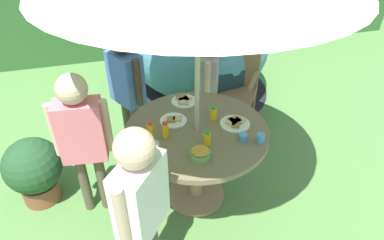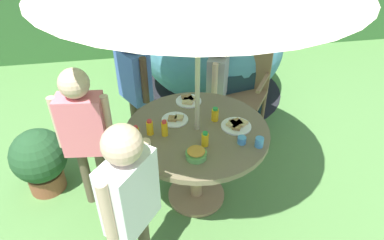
{
  "view_description": "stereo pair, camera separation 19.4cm",
  "coord_description": "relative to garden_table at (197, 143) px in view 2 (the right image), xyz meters",
  "views": [
    {
      "loc": [
        -0.59,
        -2.03,
        2.33
      ],
      "look_at": [
        -0.04,
        -0.01,
        0.85
      ],
      "focal_mm": 31.69,
      "sensor_mm": 36.0,
      "label": 1
    },
    {
      "loc": [
        -0.4,
        -2.07,
        2.33
      ],
      "look_at": [
        -0.04,
        -0.01,
        0.85
      ],
      "focal_mm": 31.69,
      "sensor_mm": 36.0,
      "label": 2
    }
  ],
  "objects": [
    {
      "name": "ground_plane",
      "position": [
        0.0,
        0.0,
        -0.62
      ],
      "size": [
        10.0,
        10.0,
        0.02
      ],
      "primitive_type": "cube",
      "color": "#548442"
    },
    {
      "name": "garden_table",
      "position": [
        0.0,
        0.0,
        0.0
      ],
      "size": [
        1.13,
        1.13,
        0.75
      ],
      "color": "tan",
      "rests_on": "ground_plane"
    },
    {
      "name": "wooden_chair",
      "position": [
        0.66,
        0.96,
        -0.01
      ],
      "size": [
        0.69,
        0.66,
        1.08
      ],
      "rotation": [
        0.0,
        0.0,
        -0.6
      ],
      "color": "brown",
      "rests_on": "ground_plane"
    },
    {
      "name": "dome_tent",
      "position": [
        0.51,
        1.85,
        0.07
      ],
      "size": [
        2.27,
        2.27,
        1.37
      ],
      "rotation": [
        0.0,
        0.0,
        0.2
      ],
      "color": "teal",
      "rests_on": "ground_plane"
    },
    {
      "name": "potted_plant",
      "position": [
        -1.33,
        0.33,
        -0.27
      ],
      "size": [
        0.48,
        0.48,
        0.63
      ],
      "color": "brown",
      "rests_on": "ground_plane"
    },
    {
      "name": "child_in_grey_shirt",
      "position": [
        0.36,
        0.81,
        0.14
      ],
      "size": [
        0.28,
        0.37,
        1.18
      ],
      "rotation": [
        0.0,
        0.0,
        -1.99
      ],
      "color": "navy",
      "rests_on": "ground_plane"
    },
    {
      "name": "child_in_blue_shirt",
      "position": [
        -0.46,
        0.81,
        0.22
      ],
      "size": [
        0.33,
        0.4,
        1.31
      ],
      "rotation": [
        0.0,
        0.0,
        -1.06
      ],
      "color": "brown",
      "rests_on": "ground_plane"
    },
    {
      "name": "child_in_pink_shirt",
      "position": [
        -0.86,
        0.1,
        0.21
      ],
      "size": [
        0.44,
        0.22,
        1.29
      ],
      "rotation": [
        0.0,
        0.0,
        -0.12
      ],
      "color": "brown",
      "rests_on": "ground_plane"
    },
    {
      "name": "child_in_white_shirt",
      "position": [
        -0.52,
        -0.67,
        0.23
      ],
      "size": [
        0.36,
        0.39,
        1.33
      ],
      "rotation": [
        0.0,
        0.0,
        0.91
      ],
      "color": "brown",
      "rests_on": "ground_plane"
    },
    {
      "name": "snack_bowl",
      "position": [
        -0.07,
        -0.33,
        0.18
      ],
      "size": [
        0.15,
        0.15,
        0.08
      ],
      "color": "#66B259",
      "rests_on": "garden_table"
    },
    {
      "name": "plate_mid_left",
      "position": [
        -0.0,
        0.41,
        0.15
      ],
      "size": [
        0.22,
        0.22,
        0.03
      ],
      "color": "white",
      "rests_on": "garden_table"
    },
    {
      "name": "plate_mid_right",
      "position": [
        0.31,
        -0.02,
        0.15
      ],
      "size": [
        0.24,
        0.24,
        0.03
      ],
      "color": "white",
      "rests_on": "garden_table"
    },
    {
      "name": "plate_back_edge",
      "position": [
        -0.15,
        0.14,
        0.15
      ],
      "size": [
        0.22,
        0.22,
        0.03
      ],
      "color": "white",
      "rests_on": "garden_table"
    },
    {
      "name": "juice_bottle_near_left",
      "position": [
        0.16,
        0.09,
        0.19
      ],
      "size": [
        0.06,
        0.06,
        0.12
      ],
      "color": "yellow",
      "rests_on": "garden_table"
    },
    {
      "name": "juice_bottle_near_right",
      "position": [
        -0.36,
        0.0,
        0.2
      ],
      "size": [
        0.05,
        0.05,
        0.13
      ],
      "color": "yellow",
      "rests_on": "garden_table"
    },
    {
      "name": "juice_bottle_far_left",
      "position": [
        -0.47,
        -0.06,
        0.2
      ],
      "size": [
        0.05,
        0.05,
        0.13
      ],
      "color": "yellow",
      "rests_on": "garden_table"
    },
    {
      "name": "juice_bottle_far_right",
      "position": [
        -0.25,
        -0.03,
        0.2
      ],
      "size": [
        0.05,
        0.05,
        0.13
      ],
      "color": "yellow",
      "rests_on": "garden_table"
    },
    {
      "name": "juice_bottle_center_front",
      "position": [
        0.02,
        -0.2,
        0.19
      ],
      "size": [
        0.05,
        0.05,
        0.12
      ],
      "color": "yellow",
      "rests_on": "garden_table"
    },
    {
      "name": "cup_near",
      "position": [
        0.41,
        -0.28,
        0.18
      ],
      "size": [
        0.06,
        0.06,
        0.07
      ],
      "primitive_type": "cylinder",
      "color": "#4C99D8",
      "rests_on": "garden_table"
    },
    {
      "name": "cup_far",
      "position": [
        0.29,
        -0.23,
        0.17
      ],
      "size": [
        0.06,
        0.06,
        0.06
      ],
      "primitive_type": "cylinder",
      "color": "#4C99D8",
      "rests_on": "garden_table"
    }
  ]
}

